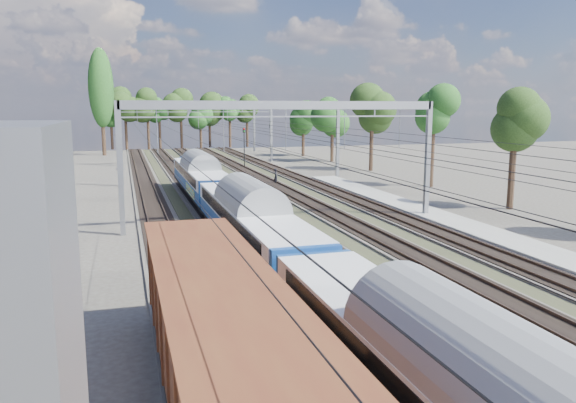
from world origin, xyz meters
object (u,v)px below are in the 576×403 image
object	(u,v)px
freight_boxcar	(218,334)
worker	(276,177)
signal_near	(244,143)
emu_train	(252,215)
signal_far	(271,137)

from	to	relation	value
freight_boxcar	worker	size ratio (longest dim) A/B	8.36
freight_boxcar	signal_near	xyz separation A→B (m)	(14.21, 63.38, 1.24)
emu_train	worker	size ratio (longest dim) A/B	34.88
worker	signal_far	xyz separation A→B (m)	(7.82, 32.17, 2.80)
worker	freight_boxcar	bearing A→B (deg)	176.41
worker	signal_far	world-z (taller)	signal_far
emu_train	worker	bearing A→B (deg)	72.40
signal_near	freight_boxcar	bearing A→B (deg)	-101.05
worker	signal_far	size ratio (longest dim) A/B	0.31
signal_near	emu_train	bearing A→B (deg)	-99.90
freight_boxcar	signal_far	xyz separation A→B (m)	(21.85, 77.82, 1.30)
emu_train	worker	distance (m)	31.56
worker	emu_train	bearing A→B (deg)	175.89
freight_boxcar	worker	bearing A→B (deg)	72.92
signal_near	signal_far	size ratio (longest dim) A/B	0.98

